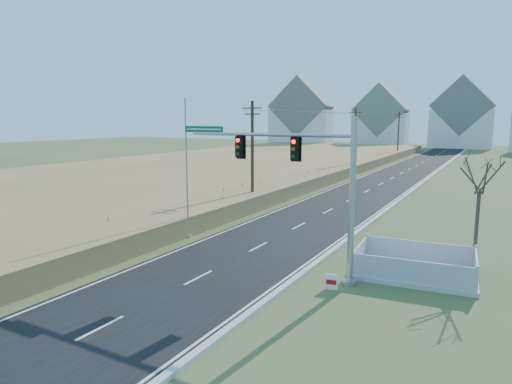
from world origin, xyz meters
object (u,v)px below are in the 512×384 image
Objects in this scene: fence_enclosure at (414,270)px; open_sign at (331,282)px; flagpole at (187,183)px; bare_tree at (481,173)px; traffic_signal_mast at (313,181)px.

fence_enclosure is 4.75m from open_sign.
flagpole is (-14.04, 0.63, 3.24)m from fence_enclosure.
flagpole is (-11.14, 4.40, 3.13)m from open_sign.
flagpole is 16.63m from bare_tree.
bare_tree is (2.46, 2.28, 4.63)m from fence_enclosure.
open_sign is 0.12× the size of bare_tree.
fence_enclosure is at bearing -2.58° from flagpole.
fence_enclosure is 5.72m from bare_tree.
traffic_signal_mast is 13.53× the size of open_sign.
flagpole reaches higher than bare_tree.
traffic_signal_mast is 10.33m from flagpole.
fence_enclosure is 0.97× the size of bare_tree.
traffic_signal_mast is at bearing 133.28° from open_sign.
open_sign is at bearing -131.62° from fence_enclosure.
open_sign is 12.38m from flagpole.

